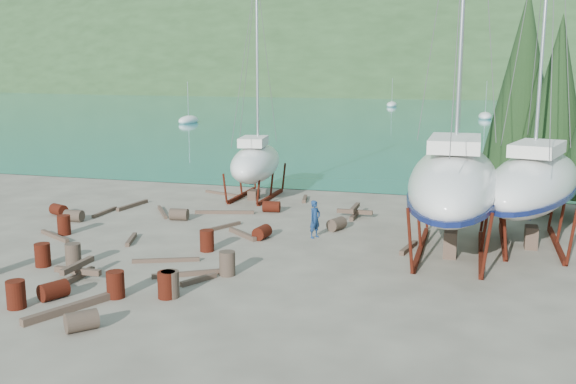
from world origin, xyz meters
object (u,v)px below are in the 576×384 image
(large_sailboat_far, at_px, (534,182))
(small_sailboat_shore, at_px, (256,162))
(large_sailboat_near, at_px, (454,181))
(worker, at_px, (315,219))

(large_sailboat_far, xyz_separation_m, small_sailboat_shore, (-14.42, 6.37, -0.61))
(large_sailboat_near, relative_size, large_sailboat_far, 1.10)
(large_sailboat_far, relative_size, worker, 9.94)
(small_sailboat_shore, distance_m, worker, 9.54)
(large_sailboat_near, distance_m, small_sailboat_shore, 14.20)
(large_sailboat_near, height_order, small_sailboat_shore, large_sailboat_near)
(large_sailboat_near, bearing_deg, small_sailboat_shore, 142.80)
(large_sailboat_near, xyz_separation_m, worker, (-5.84, 0.85, -2.11))
(small_sailboat_shore, bearing_deg, large_sailboat_near, -46.63)
(small_sailboat_shore, xyz_separation_m, worker, (5.43, -7.75, -1.26))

